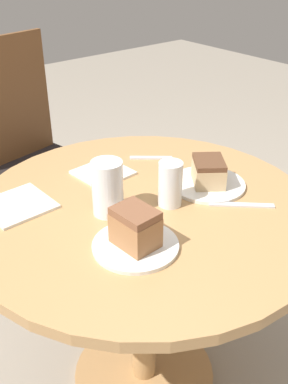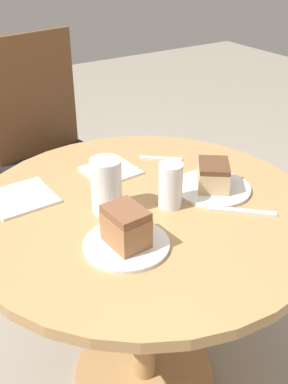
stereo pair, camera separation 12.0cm
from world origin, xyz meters
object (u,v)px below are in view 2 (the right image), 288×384
object	(u,v)px
plate_near	(212,188)
cake_slice_far	(126,226)
chair	(56,151)
glass_lemonade	(107,189)
glass_water	(170,188)
cake_slice_near	(213,175)
plate_far	(126,244)

from	to	relation	value
plate_near	cake_slice_far	size ratio (longest dim) A/B	2.05
chair	plate_near	bearing A→B (deg)	-93.88
plate_near	cake_slice_far	distance (m)	0.36
cake_slice_far	glass_lemonade	distance (m)	0.17
glass_lemonade	glass_water	bearing A→B (deg)	-25.10
plate_near	cake_slice_far	bearing A→B (deg)	-164.43
plate_near	glass_water	distance (m)	0.16
plate_near	cake_slice_near	world-z (taller)	cake_slice_near
plate_near	glass_lemonade	distance (m)	0.32
plate_far	glass_lemonade	distance (m)	0.18
plate_near	glass_lemonade	size ratio (longest dim) A/B	1.48
plate_near	glass_water	xyz separation A→B (m)	(-0.15, -0.00, 0.05)
chair	plate_far	xyz separation A→B (m)	(-0.24, -1.01, 0.21)
chair	cake_slice_far	size ratio (longest dim) A/B	9.23
plate_far	glass_lemonade	xyz separation A→B (m)	(0.04, 0.16, 0.06)
plate_near	plate_far	size ratio (longest dim) A/B	1.07
plate_far	glass_water	xyz separation A→B (m)	(0.19, 0.09, 0.05)
plate_near	cake_slice_near	xyz separation A→B (m)	(0.00, 0.00, 0.04)
plate_far	cake_slice_far	distance (m)	0.05
plate_far	glass_water	distance (m)	0.22
plate_far	glass_lemonade	size ratio (longest dim) A/B	1.39
cake_slice_near	cake_slice_far	world-z (taller)	cake_slice_far
cake_slice_near	cake_slice_far	distance (m)	0.36
cake_slice_far	glass_water	xyz separation A→B (m)	(0.19, 0.09, -0.00)
cake_slice_far	cake_slice_near	bearing A→B (deg)	15.57
chair	plate_far	distance (m)	1.06
plate_near	cake_slice_far	world-z (taller)	cake_slice_far
chair	glass_water	size ratio (longest dim) A/B	7.90
glass_lemonade	glass_water	world-z (taller)	glass_lemonade
plate_near	cake_slice_near	distance (m)	0.04
chair	glass_water	world-z (taller)	chair
glass_lemonade	cake_slice_far	bearing A→B (deg)	-103.72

